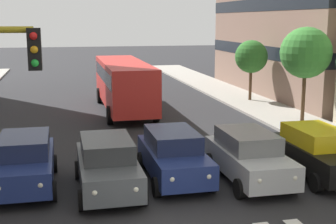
{
  "coord_description": "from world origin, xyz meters",
  "views": [
    {
      "loc": [
        2.44,
        9.76,
        5.47
      ],
      "look_at": [
        -1.4,
        -7.02,
        2.08
      ],
      "focal_mm": 50.05,
      "sensor_mm": 36.0,
      "label": 1
    }
  ],
  "objects_px": {
    "car_4": "(25,161)",
    "bus_behind_traffic": "(124,81)",
    "street_tree_3": "(251,57)",
    "street_tree_2": "(306,53)",
    "car_2": "(173,155)",
    "car_3": "(107,164)",
    "car_0": "(318,152)",
    "car_1": "(248,156)"
  },
  "relations": [
    {
      "from": "car_2",
      "to": "street_tree_3",
      "type": "relative_size",
      "value": 1.1
    },
    {
      "from": "car_2",
      "to": "car_3",
      "type": "distance_m",
      "value": 2.41
    },
    {
      "from": "bus_behind_traffic",
      "to": "street_tree_3",
      "type": "height_order",
      "value": "street_tree_3"
    },
    {
      "from": "street_tree_3",
      "to": "street_tree_2",
      "type": "bearing_deg",
      "value": 89.97
    },
    {
      "from": "car_4",
      "to": "car_0",
      "type": "bearing_deg",
      "value": 173.66
    },
    {
      "from": "street_tree_2",
      "to": "car_4",
      "type": "bearing_deg",
      "value": 25.84
    },
    {
      "from": "bus_behind_traffic",
      "to": "car_4",
      "type": "bearing_deg",
      "value": 68.49
    },
    {
      "from": "car_3",
      "to": "car_4",
      "type": "distance_m",
      "value": 2.8
    },
    {
      "from": "car_4",
      "to": "bus_behind_traffic",
      "type": "xyz_separation_m",
      "value": [
        -4.97,
        -12.6,
        0.97
      ]
    },
    {
      "from": "car_2",
      "to": "car_4",
      "type": "height_order",
      "value": "same"
    },
    {
      "from": "car_4",
      "to": "street_tree_2",
      "type": "height_order",
      "value": "street_tree_2"
    },
    {
      "from": "car_0",
      "to": "car_4",
      "type": "relative_size",
      "value": 1.0
    },
    {
      "from": "car_0",
      "to": "street_tree_2",
      "type": "height_order",
      "value": "street_tree_2"
    },
    {
      "from": "car_2",
      "to": "car_4",
      "type": "xyz_separation_m",
      "value": [
        4.97,
        -0.36,
        0.0
      ]
    },
    {
      "from": "street_tree_2",
      "to": "street_tree_3",
      "type": "height_order",
      "value": "street_tree_2"
    },
    {
      "from": "car_3",
      "to": "car_2",
      "type": "bearing_deg",
      "value": -165.76
    },
    {
      "from": "car_1",
      "to": "street_tree_3",
      "type": "relative_size",
      "value": 1.1
    },
    {
      "from": "car_3",
      "to": "car_1",
      "type": "bearing_deg",
      "value": 178.64
    },
    {
      "from": "car_4",
      "to": "street_tree_2",
      "type": "distance_m",
      "value": 15.51
    },
    {
      "from": "car_2",
      "to": "car_3",
      "type": "bearing_deg",
      "value": 14.24
    },
    {
      "from": "bus_behind_traffic",
      "to": "car_1",
      "type": "bearing_deg",
      "value": 100.31
    },
    {
      "from": "car_0",
      "to": "car_1",
      "type": "bearing_deg",
      "value": -1.15
    },
    {
      "from": "car_0",
      "to": "street_tree_3",
      "type": "distance_m",
      "value": 15.49
    },
    {
      "from": "car_0",
      "to": "car_3",
      "type": "height_order",
      "value": "same"
    },
    {
      "from": "car_0",
      "to": "car_4",
      "type": "xyz_separation_m",
      "value": [
        10.05,
        -1.12,
        0.0
      ]
    },
    {
      "from": "bus_behind_traffic",
      "to": "car_0",
      "type": "bearing_deg",
      "value": 110.32
    },
    {
      "from": "car_2",
      "to": "car_1",
      "type": "bearing_deg",
      "value": 164.12
    },
    {
      "from": "car_0",
      "to": "street_tree_2",
      "type": "xyz_separation_m",
      "value": [
        -3.66,
        -7.76,
        2.91
      ]
    },
    {
      "from": "car_0",
      "to": "bus_behind_traffic",
      "type": "xyz_separation_m",
      "value": [
        5.08,
        -13.71,
        0.97
      ]
    },
    {
      "from": "car_1",
      "to": "bus_behind_traffic",
      "type": "distance_m",
      "value": 13.92
    },
    {
      "from": "car_2",
      "to": "street_tree_3",
      "type": "height_order",
      "value": "street_tree_3"
    },
    {
      "from": "bus_behind_traffic",
      "to": "street_tree_3",
      "type": "xyz_separation_m",
      "value": [
        -8.75,
        -1.18,
        1.2
      ]
    },
    {
      "from": "car_3",
      "to": "car_4",
      "type": "relative_size",
      "value": 1.0
    },
    {
      "from": "car_4",
      "to": "bus_behind_traffic",
      "type": "height_order",
      "value": "bus_behind_traffic"
    },
    {
      "from": "car_3",
      "to": "street_tree_2",
      "type": "height_order",
      "value": "street_tree_2"
    },
    {
      "from": "car_0",
      "to": "street_tree_3",
      "type": "bearing_deg",
      "value": -103.84
    },
    {
      "from": "car_3",
      "to": "car_4",
      "type": "xyz_separation_m",
      "value": [
        2.63,
        -0.95,
        0.0
      ]
    },
    {
      "from": "car_4",
      "to": "street_tree_2",
      "type": "relative_size",
      "value": 0.89
    },
    {
      "from": "car_2",
      "to": "car_3",
      "type": "height_order",
      "value": "same"
    },
    {
      "from": "street_tree_2",
      "to": "street_tree_3",
      "type": "relative_size",
      "value": 1.24
    },
    {
      "from": "car_1",
      "to": "street_tree_3",
      "type": "xyz_separation_m",
      "value": [
        -6.26,
        -14.84,
        2.18
      ]
    },
    {
      "from": "bus_behind_traffic",
      "to": "street_tree_2",
      "type": "relative_size",
      "value": 2.1
    }
  ]
}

